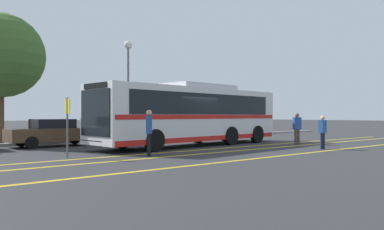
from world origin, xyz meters
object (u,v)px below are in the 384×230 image
pedestrian_0 (149,130)px  pedestrian_2 (323,130)px  tree_0 (1,56)px  transit_bus (192,113)px  pedestrian_1 (297,126)px  parked_car_1 (54,132)px  street_lamp (128,66)px  bus_stop_sign (67,120)px

pedestrian_0 → pedestrian_2: size_ratio=1.14×
tree_0 → pedestrian_0: bearing=-73.4°
transit_bus → pedestrian_1: size_ratio=6.96×
parked_car_1 → pedestrian_0: 7.20m
street_lamp → transit_bus: bearing=-90.5°
pedestrian_1 → bus_stop_sign: (-12.43, 1.37, 0.45)m
pedestrian_1 → pedestrian_2: size_ratio=1.09×
parked_car_1 → pedestrian_1: 13.06m
transit_bus → parked_car_1: (-5.84, 4.16, -0.99)m
pedestrian_1 → pedestrian_2: 3.05m
parked_car_1 → street_lamp: (5.90, 2.75, 4.24)m
parked_car_1 → street_lamp: 7.77m
street_lamp → tree_0: tree_0 is taller
transit_bus → pedestrian_2: size_ratio=7.58×
pedestrian_1 → bus_stop_sign: bus_stop_sign is taller
transit_bus → street_lamp: (0.06, 6.92, 3.26)m
parked_car_1 → tree_0: 5.60m
parked_car_1 → pedestrian_0: pedestrian_0 is taller
transit_bus → pedestrian_1: (5.08, -2.99, -0.72)m
pedestrian_1 → tree_0: tree_0 is taller
parked_car_1 → pedestrian_0: size_ratio=2.54×
parked_car_1 → bus_stop_sign: (-1.50, -5.78, 0.72)m
parked_car_1 → street_lamp: size_ratio=0.69×
pedestrian_2 → bus_stop_sign: 11.51m
parked_car_1 → transit_bus: bearing=53.7°
parked_car_1 → pedestrian_2: size_ratio=2.90×
pedestrian_0 → pedestrian_2: 8.45m
street_lamp → pedestrian_1: bearing=-63.1°
pedestrian_0 → pedestrian_2: (8.03, -2.64, -0.15)m
transit_bus → bus_stop_sign: size_ratio=5.30×
pedestrian_1 → tree_0: size_ratio=0.24×
parked_car_1 → bus_stop_sign: bus_stop_sign is taller
pedestrian_1 → pedestrian_0: bearing=-153.2°
pedestrian_1 → street_lamp: street_lamp is taller
pedestrian_2 → pedestrian_0: bearing=-25.8°
bus_stop_sign → street_lamp: (7.40, 8.53, 3.53)m
parked_car_1 → pedestrian_2: (9.29, -9.72, 0.17)m
pedestrian_0 → pedestrian_2: bearing=-72.9°
transit_bus → pedestrian_2: bearing=-154.1°
tree_0 → street_lamp: bearing=-3.5°
pedestrian_1 → tree_0: 16.90m
bus_stop_sign → street_lamp: 11.83m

